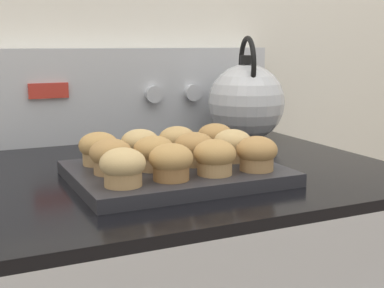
% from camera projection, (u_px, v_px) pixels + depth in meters
% --- Properties ---
extents(wall_back, '(8.00, 0.05, 2.40)m').
position_uv_depth(wall_back, '(112.00, 17.00, 1.30)').
color(wall_back, silver).
rests_on(wall_back, ground_plane).
extents(control_panel, '(0.78, 0.07, 0.22)m').
position_uv_depth(control_panel, '(121.00, 94.00, 1.28)').
color(control_panel, '#B7BABF').
rests_on(control_panel, stove_range).
extents(muffin_pan, '(0.35, 0.27, 0.02)m').
position_uv_depth(muffin_pan, '(175.00, 173.00, 0.91)').
color(muffin_pan, '#28282D').
rests_on(muffin_pan, stove_range).
extents(muffin_r0_c0, '(0.07, 0.07, 0.06)m').
position_uv_depth(muffin_r0_c0, '(123.00, 167.00, 0.79)').
color(muffin_r0_c0, tan).
rests_on(muffin_r0_c0, muffin_pan).
extents(muffin_r0_c1, '(0.07, 0.07, 0.06)m').
position_uv_depth(muffin_r0_c1, '(171.00, 162.00, 0.82)').
color(muffin_r0_c1, olive).
rests_on(muffin_r0_c1, muffin_pan).
extents(muffin_r0_c2, '(0.07, 0.07, 0.06)m').
position_uv_depth(muffin_r0_c2, '(214.00, 157.00, 0.86)').
color(muffin_r0_c2, tan).
rests_on(muffin_r0_c2, muffin_pan).
extents(muffin_r0_c3, '(0.07, 0.07, 0.06)m').
position_uv_depth(muffin_r0_c3, '(257.00, 153.00, 0.89)').
color(muffin_r0_c3, '#A37A4C').
rests_on(muffin_r0_c3, muffin_pan).
extents(muffin_r1_c0, '(0.07, 0.07, 0.06)m').
position_uv_depth(muffin_r1_c0, '(111.00, 156.00, 0.86)').
color(muffin_r1_c0, '#A37A4C').
rests_on(muffin_r1_c0, muffin_pan).
extents(muffin_r1_c1, '(0.07, 0.07, 0.06)m').
position_uv_depth(muffin_r1_c1, '(154.00, 153.00, 0.89)').
color(muffin_r1_c1, tan).
rests_on(muffin_r1_c1, muffin_pan).
extents(muffin_r1_c2, '(0.07, 0.07, 0.06)m').
position_uv_depth(muffin_r1_c2, '(195.00, 149.00, 0.93)').
color(muffin_r1_c2, tan).
rests_on(muffin_r1_c2, muffin_pan).
extents(muffin_r1_c3, '(0.07, 0.07, 0.06)m').
position_uv_depth(muffin_r1_c3, '(233.00, 145.00, 0.96)').
color(muffin_r1_c3, tan).
rests_on(muffin_r1_c3, muffin_pan).
extents(muffin_r2_c0, '(0.07, 0.07, 0.06)m').
position_uv_depth(muffin_r2_c0, '(99.00, 148.00, 0.93)').
color(muffin_r2_c0, tan).
rests_on(muffin_r2_c0, muffin_pan).
extents(muffin_r2_c1, '(0.07, 0.07, 0.06)m').
position_uv_depth(muffin_r2_c1, '(140.00, 145.00, 0.96)').
color(muffin_r2_c1, tan).
rests_on(muffin_r2_c1, muffin_pan).
extents(muffin_r2_c2, '(0.07, 0.07, 0.06)m').
position_uv_depth(muffin_r2_c2, '(179.00, 141.00, 0.99)').
color(muffin_r2_c2, tan).
rests_on(muffin_r2_c2, muffin_pan).
extents(muffin_r2_c3, '(0.07, 0.07, 0.06)m').
position_uv_depth(muffin_r2_c3, '(215.00, 138.00, 1.03)').
color(muffin_r2_c3, olive).
rests_on(muffin_r2_c3, muffin_pan).
extents(tea_kettle, '(0.18, 0.21, 0.25)m').
position_uv_depth(tea_kettle, '(246.00, 101.00, 1.27)').
color(tea_kettle, silver).
rests_on(tea_kettle, stove_range).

